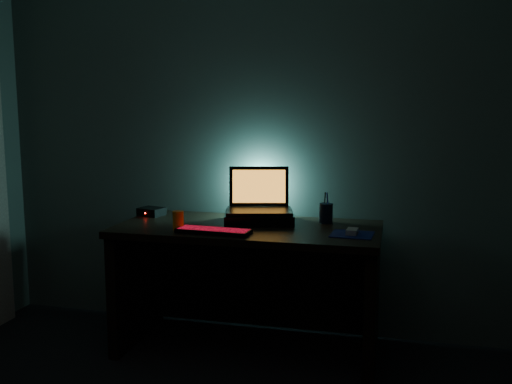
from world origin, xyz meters
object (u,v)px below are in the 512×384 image
at_px(mouse, 352,231).
at_px(pen_cup, 326,213).
at_px(laptop, 259,201).
at_px(juice_glass, 178,220).
at_px(keyboard, 214,231).
at_px(router, 151,212).

bearing_deg(mouse, pen_cup, 125.32).
bearing_deg(pen_cup, laptop, -175.21).
bearing_deg(laptop, mouse, -37.62).
bearing_deg(juice_glass, laptop, 43.73).
bearing_deg(mouse, keyboard, -165.45).
distance_m(laptop, router, 0.70).
xyz_separation_m(laptop, juice_glass, (-0.37, -0.36, -0.07)).
xyz_separation_m(pen_cup, juice_glass, (-0.77, -0.39, -0.00)).
bearing_deg(router, laptop, 14.78).
height_order(keyboard, mouse, mouse).
relative_size(mouse, router, 0.54).
distance_m(pen_cup, router, 1.09).
bearing_deg(keyboard, router, 147.58).
relative_size(pen_cup, juice_glass, 1.08).
height_order(pen_cup, juice_glass, pen_cup).
distance_m(laptop, keyboard, 0.44).
xyz_separation_m(keyboard, pen_cup, (0.55, 0.42, 0.05)).
bearing_deg(keyboard, laptop, 71.77).
bearing_deg(keyboard, mouse, 14.82).
bearing_deg(pen_cup, keyboard, -142.51).
xyz_separation_m(mouse, router, (-1.27, 0.25, 0.01)).
bearing_deg(juice_glass, keyboard, -8.89).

